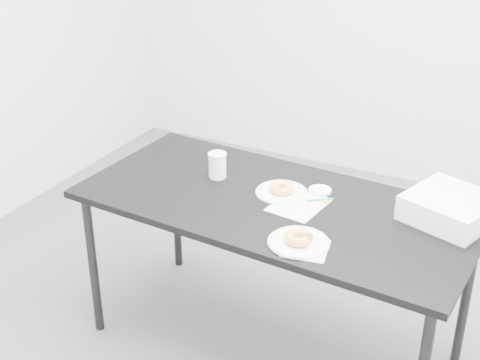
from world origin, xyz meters
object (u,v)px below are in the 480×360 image
at_px(scorecard, 299,205).
at_px(donut_far, 282,188).
at_px(pen, 320,200).
at_px(bakery_box, 450,208).
at_px(plate_far, 282,192).
at_px(coffee_cup, 217,165).
at_px(table, 275,213).
at_px(plate_near, 299,242).
at_px(donut_near, 299,237).

xyz_separation_m(scorecard, donut_far, (-0.11, 0.07, 0.02)).
distance_m(scorecard, donut_far, 0.13).
bearing_deg(pen, bakery_box, -25.94).
xyz_separation_m(plate_far, bakery_box, (0.71, 0.10, 0.05)).
xyz_separation_m(scorecard, coffee_cup, (-0.44, 0.08, 0.06)).
xyz_separation_m(table, pen, (0.17, 0.09, 0.06)).
xyz_separation_m(plate_near, coffee_cup, (-0.56, 0.37, 0.05)).
distance_m(plate_far, donut_far, 0.02).
height_order(donut_near, donut_far, donut_near).
bearing_deg(scorecard, pen, 56.61).
relative_size(table, scorecard, 6.94).
distance_m(donut_far, coffee_cup, 0.33).
relative_size(table, coffee_cup, 14.51).
relative_size(plate_near, donut_near, 2.13).
height_order(table, donut_far, donut_far).
height_order(donut_near, bakery_box, bakery_box).
xyz_separation_m(scorecard, pen, (0.07, 0.08, 0.00)).
xyz_separation_m(donut_near, bakery_box, (0.48, 0.46, 0.03)).
bearing_deg(plate_far, bakery_box, 7.97).
bearing_deg(table, plate_far, 99.67).
height_order(table, donut_near, donut_near).
xyz_separation_m(pen, coffee_cup, (-0.50, 0.00, 0.05)).
xyz_separation_m(scorecard, plate_near, (0.12, -0.29, 0.01)).
xyz_separation_m(donut_near, coffee_cup, (-0.56, 0.37, 0.03)).
height_order(donut_far, coffee_cup, coffee_cup).
relative_size(table, plate_near, 7.33).
bearing_deg(pen, plate_far, 146.66).
xyz_separation_m(table, plate_far, (-0.01, 0.09, 0.06)).
distance_m(table, plate_far, 0.11).
height_order(pen, coffee_cup, coffee_cup).
bearing_deg(plate_near, table, 129.08).
distance_m(table, scorecard, 0.12).
bearing_deg(donut_near, donut_far, 122.74).
height_order(plate_far, donut_far, donut_far).
height_order(donut_near, coffee_cup, coffee_cup).
bearing_deg(scorecard, plate_far, 155.66).
xyz_separation_m(scorecard, bakery_box, (0.59, 0.17, 0.05)).
bearing_deg(coffee_cup, scorecard, -10.14).
relative_size(pen, donut_far, 1.09).
height_order(scorecard, plate_far, plate_far).
relative_size(plate_near, plate_far, 1.04).
distance_m(table, plate_near, 0.36).
distance_m(plate_near, bakery_box, 0.66).
bearing_deg(plate_far, pen, 2.39).
distance_m(donut_near, coffee_cup, 0.67).
bearing_deg(donut_far, coffee_cup, 178.24).
height_order(table, plate_far, plate_far).
height_order(scorecard, donut_near, donut_near).
distance_m(scorecard, donut_near, 0.32).
bearing_deg(coffee_cup, donut_far, -1.76).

